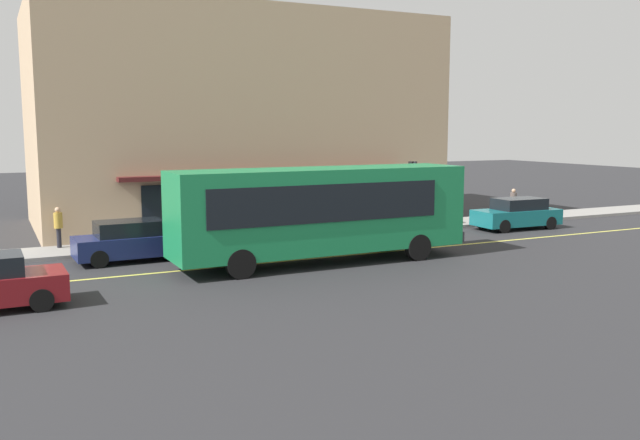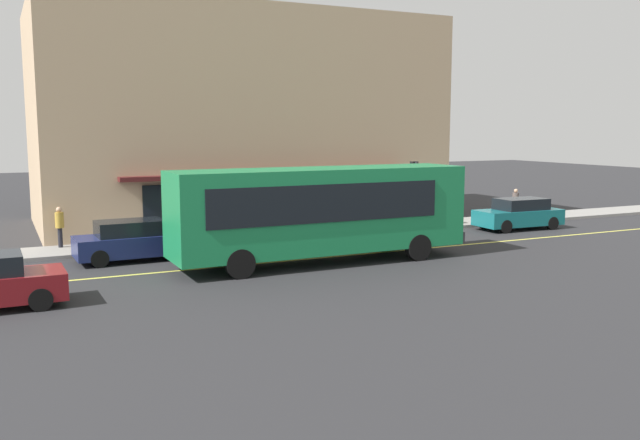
# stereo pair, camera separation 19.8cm
# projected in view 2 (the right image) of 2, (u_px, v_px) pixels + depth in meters

# --- Properties ---
(ground) EXTENTS (120.00, 120.00, 0.00)m
(ground) POSITION_uv_depth(u_px,v_px,m) (371.00, 253.00, 26.94)
(ground) COLOR #28282B
(sidewalk) EXTENTS (80.00, 2.49, 0.15)m
(sidewalk) POSITION_uv_depth(u_px,v_px,m) (316.00, 233.00, 31.54)
(sidewalk) COLOR gray
(sidewalk) RESTS_ON ground
(lane_centre_stripe) EXTENTS (36.00, 0.16, 0.01)m
(lane_centre_stripe) POSITION_uv_depth(u_px,v_px,m) (371.00, 253.00, 26.94)
(lane_centre_stripe) COLOR #D8D14C
(lane_centre_stripe) RESTS_ON ground
(storefront_building) EXTENTS (20.05, 11.26, 10.65)m
(storefront_building) POSITION_uv_depth(u_px,v_px,m) (235.00, 121.00, 36.00)
(storefront_building) COLOR tan
(storefront_building) RESTS_ON ground
(bus) EXTENTS (11.15, 2.68, 3.50)m
(bus) POSITION_uv_depth(u_px,v_px,m) (322.00, 210.00, 24.70)
(bus) COLOR #197F47
(bus) RESTS_ON ground
(traffic_light) EXTENTS (0.30, 0.52, 3.20)m
(traffic_light) POSITION_uv_depth(u_px,v_px,m) (414.00, 178.00, 32.63)
(traffic_light) COLOR #2D2D33
(traffic_light) RESTS_ON sidewalk
(car_teal) EXTENTS (4.35, 1.96, 1.52)m
(car_teal) POSITION_uv_depth(u_px,v_px,m) (519.00, 214.00, 33.29)
(car_teal) COLOR #14666B
(car_teal) RESTS_ON ground
(car_navy) EXTENTS (4.36, 1.98, 1.52)m
(car_navy) POSITION_uv_depth(u_px,v_px,m) (133.00, 241.00, 25.41)
(car_navy) COLOR navy
(car_navy) RESTS_ON ground
(pedestrian_near_storefront) EXTENTS (0.34, 0.34, 1.55)m
(pedestrian_near_storefront) POSITION_uv_depth(u_px,v_px,m) (516.00, 200.00, 36.48)
(pedestrian_near_storefront) COLOR black
(pedestrian_near_storefront) RESTS_ON sidewalk
(pedestrian_mid_block) EXTENTS (0.34, 0.34, 1.65)m
(pedestrian_mid_block) POSITION_uv_depth(u_px,v_px,m) (60.00, 223.00, 27.31)
(pedestrian_mid_block) COLOR black
(pedestrian_mid_block) RESTS_ON sidewalk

